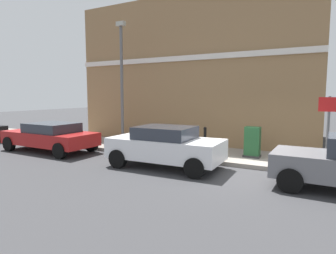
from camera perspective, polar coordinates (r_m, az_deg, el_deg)
The scene contains 10 objects.
ground at distance 9.72m, azimuth 15.98°, elevation -8.71°, with size 80.00×80.00×0.00m, color #38383A.
sidewalk at distance 13.81m, azimuth -7.33°, elevation -3.75°, with size 2.74×30.00×0.15m, color gray.
corner_building at distance 16.99m, azimuth 7.92°, elevation 10.01°, with size 7.07×12.01×7.17m.
car_white at distance 9.89m, azimuth -0.54°, elevation -3.74°, with size 1.94×3.95×1.42m.
car_red at distance 13.72m, azimuth -22.28°, elevation -1.67°, with size 1.99×4.41×1.27m.
utility_cabinet at distance 11.30m, azimuth 16.35°, elevation -3.09°, with size 0.46×0.61×1.15m.
bollard_near_cabinet at distance 11.94m, azimuth 7.33°, elevation -2.27°, with size 0.14×0.14×1.04m.
bollard_far_kerb at distance 11.57m, azimuth -1.63°, elevation -2.50°, with size 0.14×0.14×1.04m.
street_sign at distance 10.09m, azimuth 29.17°, elevation 0.87°, with size 0.08×0.60×2.30m.
lamppost at distance 13.99m, azimuth -9.15°, elevation 9.63°, with size 0.20×0.44×5.72m.
Camera 1 is at (-9.18, -1.97, 2.48)m, focal length 30.79 mm.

